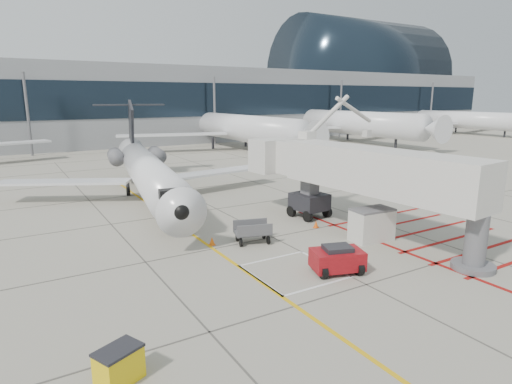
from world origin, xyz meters
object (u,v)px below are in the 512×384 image
regional_jet (151,157)px  jet_bridge (377,180)px  pushback_tug (337,258)px  spill_bin (119,365)px

regional_jet → jet_bridge: 16.89m
regional_jet → jet_bridge: size_ratio=1.67×
regional_jet → pushback_tug: 17.70m
pushback_tug → spill_bin: 11.72m
regional_jet → spill_bin: 21.57m
regional_jet → jet_bridge: bearing=-46.5°
pushback_tug → regional_jet: bearing=121.2°
pushback_tug → spill_bin: bearing=-146.9°
regional_jet → spill_bin: bearing=-101.0°
regional_jet → pushback_tug: regional_jet is taller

